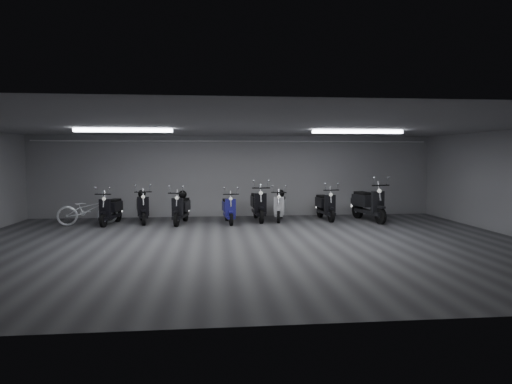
{
  "coord_description": "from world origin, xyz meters",
  "views": [
    {
      "loc": [
        -0.8,
        -10.19,
        2.09
      ],
      "look_at": [
        0.46,
        2.5,
        1.05
      ],
      "focal_mm": 30.54,
      "sensor_mm": 36.0,
      "label": 1
    }
  ],
  "objects": [
    {
      "name": "helmet_2",
      "position": [
        -1.75,
        3.62,
        0.9
      ],
      "size": [
        0.26,
        0.26,
        0.26
      ],
      "primitive_type": "sphere",
      "color": "black",
      "rests_on": "scooter_3"
    },
    {
      "name": "helmet_1",
      "position": [
        -3.06,
        3.97,
        0.91
      ],
      "size": [
        0.25,
        0.25,
        0.25
      ],
      "primitive_type": "sphere",
      "color": "black",
      "rests_on": "scooter_1"
    },
    {
      "name": "floor",
      "position": [
        0.0,
        0.0,
        -0.01
      ],
      "size": [
        14.0,
        10.0,
        0.01
      ],
      "primitive_type": "cube",
      "color": "#3D3D40",
      "rests_on": "ground"
    },
    {
      "name": "fluor_strip_right",
      "position": [
        3.0,
        1.0,
        2.74
      ],
      "size": [
        2.4,
        0.18,
        0.08
      ],
      "primitive_type": "cube",
      "color": "white",
      "rests_on": "ceiling"
    },
    {
      "name": "fluor_strip_left",
      "position": [
        -3.0,
        1.0,
        2.74
      ],
      "size": [
        2.4,
        0.18,
        0.08
      ],
      "primitive_type": "cube",
      "color": "white",
      "rests_on": "ceiling"
    },
    {
      "name": "scooter_1",
      "position": [
        -3.01,
        3.73,
        0.63
      ],
      "size": [
        0.9,
        1.78,
        1.27
      ],
      "primitive_type": null,
      "rotation": [
        0.0,
        0.0,
        0.2
      ],
      "color": "black",
      "rests_on": "floor"
    },
    {
      "name": "front_wall",
      "position": [
        0.0,
        -5.0,
        1.4
      ],
      "size": [
        14.0,
        0.01,
        2.8
      ],
      "primitive_type": "cube",
      "color": "gray",
      "rests_on": "ground"
    },
    {
      "name": "scooter_9",
      "position": [
        4.21,
        3.35,
        0.75
      ],
      "size": [
        1.08,
        2.11,
        1.5
      ],
      "primitive_type": null,
      "rotation": [
        0.0,
        0.0,
        0.21
      ],
      "color": "black",
      "rests_on": "floor"
    },
    {
      "name": "conduit",
      "position": [
        0.0,
        4.92,
        2.62
      ],
      "size": [
        13.6,
        0.05,
        0.05
      ],
      "primitive_type": "cylinder",
      "rotation": [
        0.0,
        1.57,
        0.0
      ],
      "color": "white",
      "rests_on": "back_wall"
    },
    {
      "name": "back_wall",
      "position": [
        0.0,
        5.0,
        1.4
      ],
      "size": [
        14.0,
        0.01,
        2.8
      ],
      "primitive_type": "cube",
      "color": "gray",
      "rests_on": "ground"
    },
    {
      "name": "scooter_6",
      "position": [
        1.38,
        3.75,
        0.6
      ],
      "size": [
        0.89,
        1.69,
        1.2
      ],
      "primitive_type": null,
      "rotation": [
        0.0,
        0.0,
        -0.23
      ],
      "color": "#B4B4B8",
      "rests_on": "floor"
    },
    {
      "name": "scooter_0",
      "position": [
        -3.94,
        3.48,
        0.61
      ],
      "size": [
        0.82,
        1.71,
        1.22
      ],
      "primitive_type": null,
      "rotation": [
        0.0,
        0.0,
        -0.17
      ],
      "color": "black",
      "rests_on": "floor"
    },
    {
      "name": "scooter_8",
      "position": [
        2.9,
        3.78,
        0.64
      ],
      "size": [
        0.69,
        1.76,
        1.28
      ],
      "primitive_type": null,
      "rotation": [
        0.0,
        0.0,
        0.07
      ],
      "color": "black",
      "rests_on": "floor"
    },
    {
      "name": "bicycle",
      "position": [
        -4.64,
        3.54,
        0.57
      ],
      "size": [
        1.85,
        1.1,
        1.13
      ],
      "primitive_type": "imported",
      "rotation": [
        0.0,
        0.0,
        1.87
      ],
      "color": "white",
      "rests_on": "floor"
    },
    {
      "name": "scooter_4",
      "position": [
        -0.31,
        3.37,
        0.59
      ],
      "size": [
        0.68,
        1.64,
        1.19
      ],
      "primitive_type": null,
      "rotation": [
        0.0,
        0.0,
        0.09
      ],
      "color": "navy",
      "rests_on": "floor"
    },
    {
      "name": "ceiling",
      "position": [
        0.0,
        0.0,
        2.8
      ],
      "size": [
        14.0,
        10.0,
        0.01
      ],
      "primitive_type": "cube",
      "color": "gray",
      "rests_on": "ground"
    },
    {
      "name": "helmet_0",
      "position": [
        1.43,
        3.97,
        0.87
      ],
      "size": [
        0.26,
        0.26,
        0.26
      ],
      "primitive_type": "sphere",
      "color": "black",
      "rests_on": "scooter_6"
    },
    {
      "name": "scooter_5",
      "position": [
        0.67,
        3.8,
        0.69
      ],
      "size": [
        0.69,
        1.89,
        1.39
      ],
      "primitive_type": null,
      "rotation": [
        0.0,
        0.0,
        0.04
      ],
      "color": "black",
      "rests_on": "floor"
    },
    {
      "name": "scooter_3",
      "position": [
        -1.79,
        3.39,
        0.62
      ],
      "size": [
        0.84,
        1.74,
        1.25
      ],
      "primitive_type": null,
      "rotation": [
        0.0,
        0.0,
        -0.18
      ],
      "color": "black",
      "rests_on": "floor"
    }
  ]
}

